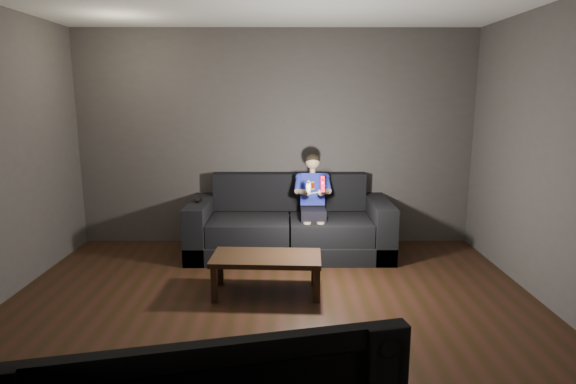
{
  "coord_description": "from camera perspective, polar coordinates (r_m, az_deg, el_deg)",
  "views": [
    {
      "loc": [
        0.12,
        -3.6,
        1.89
      ],
      "look_at": [
        0.15,
        1.55,
        0.85
      ],
      "focal_mm": 30.0,
      "sensor_mm": 36.0,
      "label": 1
    }
  ],
  "objects": [
    {
      "name": "child",
      "position": [
        5.68,
        2.96,
        -0.25
      ],
      "size": [
        0.43,
        0.53,
        1.06
      ],
      "color": "black",
      "rests_on": "sofa"
    },
    {
      "name": "front_wall",
      "position": [
        1.23,
        -6.26,
        -14.43
      ],
      "size": [
        5.0,
        0.04,
        2.7
      ],
      "primitive_type": "cube",
      "color": "#413D39",
      "rests_on": "ground"
    },
    {
      "name": "back_wall",
      "position": [
        6.13,
        -1.45,
        6.34
      ],
      "size": [
        5.0,
        0.04,
        2.7
      ],
      "primitive_type": "cube",
      "color": "#413D39",
      "rests_on": "ground"
    },
    {
      "name": "wii_remote_black",
      "position": [
        5.77,
        -10.55,
        -1.03
      ],
      "size": [
        0.05,
        0.15,
        0.03
      ],
      "color": "black",
      "rests_on": "sofa"
    },
    {
      "name": "floor",
      "position": [
        4.07,
        -2.09,
        -16.25
      ],
      "size": [
        5.0,
        5.0,
        0.0
      ],
      "primitive_type": "plane",
      "color": "black",
      "rests_on": "ground"
    },
    {
      "name": "coffee_table",
      "position": [
        4.67,
        -2.58,
        -8.14
      ],
      "size": [
        1.07,
        0.57,
        0.38
      ],
      "color": "black",
      "rests_on": "floor"
    },
    {
      "name": "nunchuk_white",
      "position": [
        5.25,
        2.44,
        0.61
      ],
      "size": [
        0.06,
        0.09,
        0.15
      ],
      "color": "silver",
      "rests_on": "child"
    },
    {
      "name": "sofa",
      "position": [
        5.85,
        0.2,
        -4.34
      ],
      "size": [
        2.4,
        1.03,
        0.93
      ],
      "color": "black",
      "rests_on": "floor"
    },
    {
      "name": "wii_remote_red",
      "position": [
        5.25,
        4.12,
        0.95
      ],
      "size": [
        0.05,
        0.07,
        0.18
      ],
      "color": "red",
      "rests_on": "child"
    }
  ]
}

